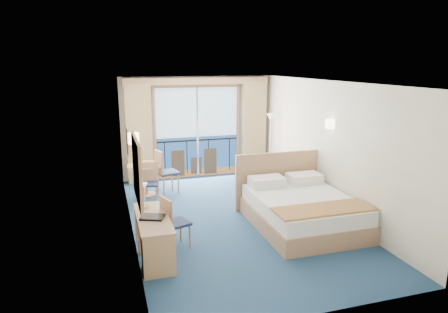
% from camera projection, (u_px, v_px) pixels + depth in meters
% --- Properties ---
extents(floor, '(6.50, 6.50, 0.00)m').
position_uv_depth(floor, '(235.00, 219.00, 7.99)').
color(floor, navy).
rests_on(floor, ground).
extents(room_walls, '(4.04, 6.54, 2.72)m').
position_uv_depth(room_walls, '(235.00, 131.00, 7.58)').
color(room_walls, silver).
rests_on(room_walls, ground).
extents(balcony_door, '(2.36, 0.03, 2.52)m').
position_uv_depth(balcony_door, '(197.00, 135.00, 10.72)').
color(balcony_door, navy).
rests_on(balcony_door, room_walls).
extents(curtain_left, '(0.65, 0.22, 2.55)m').
position_uv_depth(curtain_left, '(139.00, 134.00, 10.12)').
color(curtain_left, tan).
rests_on(curtain_left, room_walls).
extents(curtain_right, '(0.65, 0.22, 2.55)m').
position_uv_depth(curtain_right, '(253.00, 128.00, 10.99)').
color(curtain_right, tan).
rests_on(curtain_right, room_walls).
extents(pelmet, '(3.80, 0.25, 0.18)m').
position_uv_depth(pelmet, '(198.00, 81.00, 10.28)').
color(pelmet, tan).
rests_on(pelmet, room_walls).
extents(mirror, '(0.05, 1.25, 0.95)m').
position_uv_depth(mirror, '(137.00, 171.00, 5.68)').
color(mirror, tan).
rests_on(mirror, room_walls).
extents(wall_print, '(0.04, 0.42, 0.52)m').
position_uv_depth(wall_print, '(128.00, 142.00, 7.48)').
color(wall_print, tan).
rests_on(wall_print, room_walls).
extents(sconce_left, '(0.18, 0.18, 0.18)m').
position_uv_depth(sconce_left, '(133.00, 138.00, 6.46)').
color(sconce_left, '#FFE1B2').
rests_on(sconce_left, room_walls).
extents(sconce_right, '(0.18, 0.18, 0.18)m').
position_uv_depth(sconce_right, '(330.00, 124.00, 7.97)').
color(sconce_right, '#FFE1B2').
rests_on(sconce_right, room_walls).
extents(bed, '(1.92, 2.28, 1.21)m').
position_uv_depth(bed, '(301.00, 208.00, 7.59)').
color(bed, tan).
rests_on(bed, ground).
extents(nightstand, '(0.41, 0.40, 0.54)m').
position_uv_depth(nightstand, '(296.00, 186.00, 9.21)').
color(nightstand, tan).
rests_on(nightstand, ground).
extents(phone, '(0.21, 0.19, 0.07)m').
position_uv_depth(phone, '(298.00, 173.00, 9.13)').
color(phone, silver).
rests_on(phone, nightstand).
extents(armchair, '(1.14, 1.15, 0.77)m').
position_uv_depth(armchair, '(271.00, 171.00, 10.03)').
color(armchair, '#454954').
rests_on(armchair, ground).
extents(floor_lamp, '(0.24, 0.24, 1.75)m').
position_uv_depth(floor_lamp, '(270.00, 130.00, 10.45)').
color(floor_lamp, silver).
rests_on(floor_lamp, ground).
extents(desk, '(0.50, 1.45, 0.68)m').
position_uv_depth(desk, '(157.00, 245.00, 5.99)').
color(desk, tan).
rests_on(desk, ground).
extents(desk_chair, '(0.50, 0.50, 0.91)m').
position_uv_depth(desk_chair, '(172.00, 220.00, 6.59)').
color(desk_chair, '#1D2645').
rests_on(desk_chair, ground).
extents(folder, '(0.43, 0.38, 0.03)m').
position_uv_depth(folder, '(152.00, 217.00, 6.23)').
color(folder, black).
rests_on(folder, desk).
extents(desk_lamp, '(0.11, 0.11, 0.42)m').
position_uv_depth(desk_lamp, '(145.00, 190.00, 6.60)').
color(desk_lamp, silver).
rests_on(desk_lamp, desk).
extents(round_table, '(0.83, 0.83, 0.74)m').
position_uv_depth(round_table, '(145.00, 172.00, 9.26)').
color(round_table, tan).
rests_on(round_table, ground).
extents(table_chair_a, '(0.56, 0.55, 1.06)m').
position_uv_depth(table_chair_a, '(164.00, 169.00, 9.37)').
color(table_chair_a, '#1D2645').
rests_on(table_chair_a, ground).
extents(table_chair_b, '(0.44, 0.45, 0.87)m').
position_uv_depth(table_chair_b, '(150.00, 180.00, 8.91)').
color(table_chair_b, '#1D2645').
rests_on(table_chair_b, ground).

